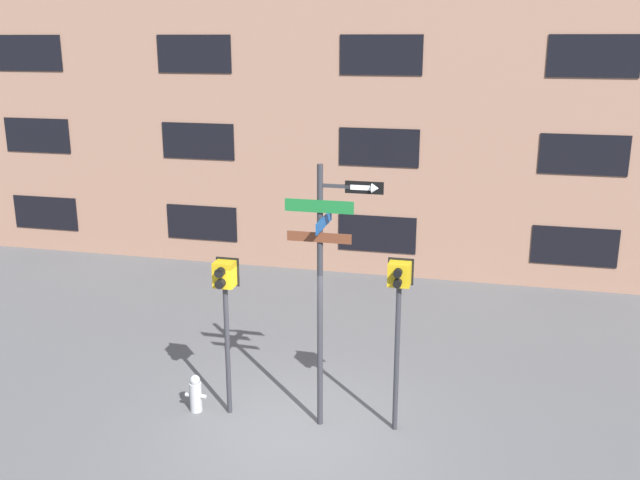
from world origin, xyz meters
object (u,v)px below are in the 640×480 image
pedestrian_signal_left (225,294)px  pedestrian_signal_right (399,300)px  fire_hydrant (196,394)px  street_sign_pole (325,272)px

pedestrian_signal_left → pedestrian_signal_right: pedestrian_signal_right is taller
pedestrian_signal_left → fire_hydrant: 1.84m
pedestrian_signal_right → fire_hydrant: pedestrian_signal_right is taller
street_sign_pole → pedestrian_signal_left: (-1.60, -0.00, -0.49)m
street_sign_pole → fire_hydrant: size_ratio=6.51×
street_sign_pole → pedestrian_signal_left: bearing=-179.9°
pedestrian_signal_right → fire_hydrant: (-3.26, -0.21, -1.85)m
street_sign_pole → fire_hydrant: street_sign_pole is taller
pedestrian_signal_right → fire_hydrant: 3.76m
street_sign_pole → fire_hydrant: bearing=-177.7°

